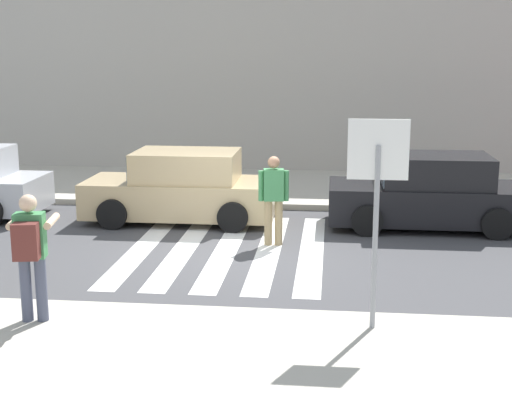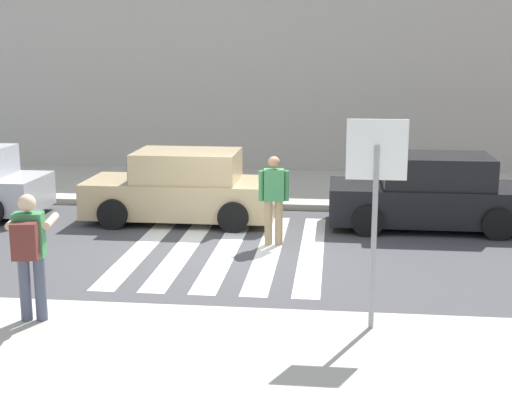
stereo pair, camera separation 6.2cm
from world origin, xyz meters
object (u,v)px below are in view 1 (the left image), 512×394
(parked_car_black, at_px, (429,194))
(pedestrian_crossing, at_px, (274,195))
(stop_sign, at_px, (377,178))
(parked_car_tan, at_px, (182,188))
(photographer_with_backpack, at_px, (30,247))

(parked_car_black, bearing_deg, pedestrian_crossing, -151.24)
(stop_sign, bearing_deg, pedestrian_crossing, 111.03)
(stop_sign, relative_size, parked_car_tan, 0.66)
(stop_sign, distance_m, photographer_with_backpack, 4.58)
(parked_car_tan, bearing_deg, stop_sign, -57.84)
(pedestrian_crossing, distance_m, parked_car_black, 3.59)
(stop_sign, distance_m, parked_car_black, 6.37)
(pedestrian_crossing, relative_size, parked_car_tan, 0.42)
(photographer_with_backpack, distance_m, parked_car_tan, 6.36)
(pedestrian_crossing, xyz_separation_m, parked_car_black, (3.14, 1.72, -0.25))
(photographer_with_backpack, bearing_deg, stop_sign, 3.55)
(stop_sign, bearing_deg, parked_car_tan, 122.16)
(stop_sign, height_order, parked_car_black, stop_sign)
(photographer_with_backpack, relative_size, parked_car_black, 0.42)
(parked_car_black, bearing_deg, parked_car_tan, 180.00)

